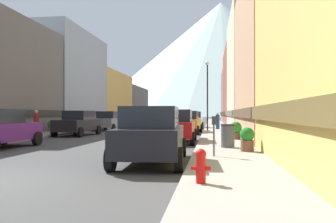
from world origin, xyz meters
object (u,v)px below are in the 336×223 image
Objects in this scene: car_left_2 at (109,121)px; car_right_1 at (176,126)px; trash_bin_right at (228,136)px; potted_plant_2 at (247,139)px; pedestrian_1 at (76,121)px; car_left_1 at (78,123)px; fire_hydrant_near at (201,165)px; car_right_0 at (152,135)px; car_right_2 at (188,122)px; streetlamp_right at (207,85)px; pedestrian_2 at (36,123)px; parking_meter_near at (214,130)px; potted_plant_1 at (236,130)px; car_right_3 at (193,120)px; potted_plant_0 at (51,126)px; pedestrian_0 at (218,121)px.

car_left_2 is 14.49m from car_right_1.
car_right_1 is 4.52× the size of trash_bin_right.
pedestrian_1 is (-13.25, 15.66, 0.33)m from potted_plant_2.
car_left_1 is at bearing 139.29° from trash_bin_right.
potted_plant_2 is (1.55, 6.04, 0.09)m from fire_hydrant_near.
car_right_0 is 1.00× the size of car_right_2.
trash_bin_right is 0.56× the size of pedestrian_1.
car_right_1 is 0.76× the size of streetlamp_right.
car_right_0 and car_right_1 have the same top height.
parking_meter_near is at bearing -41.00° from pedestrian_2.
pedestrian_1 is (-10.05, 10.52, 0.06)m from car_right_1.
streetlamp_right is at bearing 99.80° from potted_plant_1.
fire_hydrant_near is 6.23m from potted_plant_2.
trash_bin_right is (0.90, 7.45, 0.12)m from fire_hydrant_near.
car_right_0 is 18.40m from streetlamp_right.
streetlamp_right reaches higher than pedestrian_1.
fire_hydrant_near is 4.47m from parking_meter_near.
pedestrian_2 is (-12.00, 10.43, -0.09)m from parking_meter_near.
fire_hydrant_near is at bearing -61.67° from pedestrian_1.
car_right_3 is at bearing 94.66° from parking_meter_near.
car_left_1 is 1.01× the size of car_right_1.
parking_meter_near reaches higher than potted_plant_0.
fire_hydrant_near is (9.25, -16.18, -0.37)m from car_left_1.
streetlamp_right reaches higher than potted_plant_0.
trash_bin_right is at bearing -89.66° from pedestrian_0.
potted_plant_0 is 0.15× the size of streetlamp_right.
car_right_1 is at bearing -90.00° from car_right_3.
car_right_1 is at bearing 124.30° from trash_bin_right.
car_right_1 is 1.00× the size of car_right_3.
parking_meter_near is 0.80× the size of pedestrian_2.
pedestrian_2 is (-13.25, 2.78, 0.25)m from potted_plant_1.
streetlamp_right reaches higher than potted_plant_1.
potted_plant_0 is (-10.80, 7.27, -0.29)m from car_right_1.
car_right_0 is at bearing -54.02° from potted_plant_0.
streetlamp_right reaches higher than car_right_3.
car_right_3 is at bearing 33.60° from pedestrian_1.
car_right_2 is (7.60, -3.64, 0.00)m from car_left_2.
pedestrian_0 is at bearing 39.49° from car_left_1.
potted_plant_2 is 0.52× the size of pedestrian_1.
car_left_1 is 1.01× the size of car_left_2.
potted_plant_2 is at bearing 75.60° from fire_hydrant_near.
potted_plant_0 is 14.55m from pedestrian_0.
fire_hydrant_near is 12.19m from potted_plant_1.
potted_plant_1 is at bearing 15.82° from car_right_1.
pedestrian_1 is at bearing 119.01° from car_right_0.
car_left_1 is 2.67× the size of pedestrian_2.
car_left_1 and car_right_2 have the same top height.
parking_meter_near is (9.55, -11.74, 0.11)m from car_left_1.
car_left_2 is 4.94× the size of potted_plant_0.
potted_plant_1 reaches higher than fire_hydrant_near.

